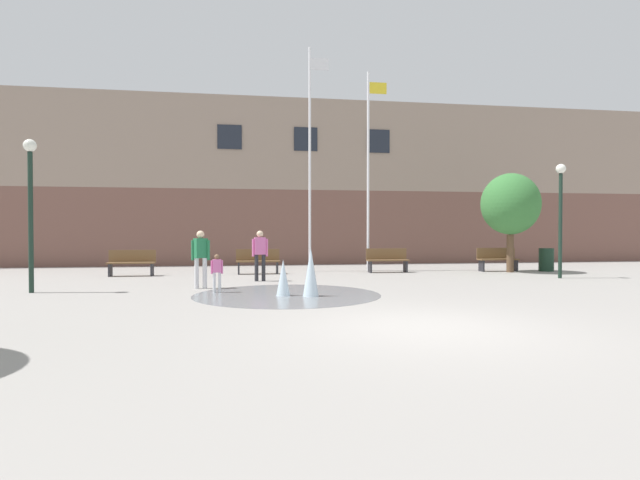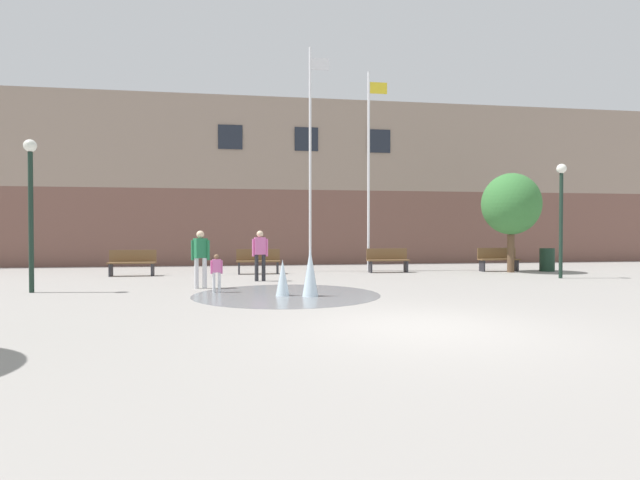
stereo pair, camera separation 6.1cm
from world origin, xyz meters
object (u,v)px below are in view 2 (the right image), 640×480
object	(u,v)px
park_bench_far_right	(498,259)
child_in_fountain	(217,270)
flagpole_left	(311,153)
lamp_post_right_lane	(561,203)
adult_watching	(200,255)
park_bench_far_left	(132,262)
trash_can	(547,260)
park_bench_left_of_flagpoles	(258,261)
flagpole_right	(369,165)
teen_by_trashcan	(260,251)
lamp_post_left_lane	(31,193)
park_bench_center	(388,260)
street_tree_near_building	(511,204)

from	to	relation	value
park_bench_far_right	child_in_fountain	size ratio (longest dim) A/B	1.62
flagpole_left	lamp_post_right_lane	distance (m)	9.13
flagpole_left	adult_watching	bearing A→B (deg)	-125.22
lamp_post_right_lane	park_bench_far_left	bearing A→B (deg)	168.00
trash_can	park_bench_left_of_flagpoles	bearing A→B (deg)	177.40
flagpole_left	flagpole_right	distance (m)	2.38
teen_by_trashcan	lamp_post_right_lane	distance (m)	10.10
park_bench_left_of_flagpoles	child_in_fountain	distance (m)	5.60
park_bench_far_left	trash_can	size ratio (longest dim) A/B	1.78
flagpole_right	park_bench_left_of_flagpoles	bearing A→B (deg)	-168.85
flagpole_left	flagpole_right	xyz separation A→B (m)	(2.35, 0.00, -0.42)
teen_by_trashcan	flagpole_right	xyz separation A→B (m)	(4.44, 3.56, 3.26)
park_bench_left_of_flagpoles	park_bench_far_right	size ratio (longest dim) A/B	1.00
park_bench_left_of_flagpoles	child_in_fountain	bearing A→B (deg)	-102.52
lamp_post_left_lane	trash_can	xyz separation A→B (m)	(17.14, 4.26, -2.11)
park_bench_far_right	flagpole_left	bearing A→B (deg)	171.72
park_bench_center	flagpole_right	bearing A→B (deg)	117.36
park_bench_left_of_flagpoles	flagpole_left	xyz separation A→B (m)	(2.07, 0.87, 4.14)
park_bench_left_of_flagpoles	teen_by_trashcan	xyz separation A→B (m)	(-0.02, -2.69, 0.45)
park_bench_center	park_bench_far_right	distance (m)	4.45
park_bench_far_right	teen_by_trashcan	bearing A→B (deg)	-165.08
teen_by_trashcan	lamp_post_left_lane	bearing A→B (deg)	12.70
park_bench_left_of_flagpoles	park_bench_center	size ratio (longest dim) A/B	1.00
park_bench_center	lamp_post_right_lane	bearing A→B (deg)	-32.15
park_bench_far_left	flagpole_left	bearing A→B (deg)	9.31
park_bench_far_right	trash_can	size ratio (longest dim) A/B	1.78
park_bench_left_of_flagpoles	park_bench_center	xyz separation A→B (m)	(4.91, -0.07, 0.00)
park_bench_center	child_in_fountain	bearing A→B (deg)	-138.63
park_bench_far_left	adult_watching	xyz separation A→B (m)	(2.71, -4.28, 0.45)
trash_can	street_tree_near_building	distance (m)	2.73
park_bench_center	lamp_post_left_lane	world-z (taller)	lamp_post_left_lane
park_bench_far_left	street_tree_near_building	bearing A→B (deg)	-2.28
park_bench_left_of_flagpoles	child_in_fountain	world-z (taller)	child_in_fountain
park_bench_far_right	teen_by_trashcan	xyz separation A→B (m)	(-9.37, -2.50, 0.45)
child_in_fountain	lamp_post_left_lane	world-z (taller)	lamp_post_left_lane
lamp_post_left_lane	park_bench_far_left	bearing A→B (deg)	71.92
park_bench_left_of_flagpoles	flagpole_right	distance (m)	5.84
child_in_fountain	flagpole_right	size ratio (longest dim) A/B	0.12
flagpole_right	child_in_fountain	bearing A→B (deg)	-131.64
flagpole_right	park_bench_far_right	bearing A→B (deg)	-12.12
park_bench_far_right	teen_by_trashcan	world-z (taller)	teen_by_trashcan
park_bench_center	adult_watching	xyz separation A→B (m)	(-6.61, -4.40, 0.45)
adult_watching	trash_can	bearing A→B (deg)	-15.96
park_bench_center	park_bench_far_right	size ratio (longest dim) A/B	1.00
park_bench_left_of_flagpoles	lamp_post_right_lane	size ratio (longest dim) A/B	0.42
lamp_post_left_lane	street_tree_near_building	distance (m)	15.99
lamp_post_left_lane	flagpole_left	bearing A→B (deg)	35.28
park_bench_far_left	teen_by_trashcan	size ratio (longest dim) A/B	1.01
trash_can	lamp_post_left_lane	bearing A→B (deg)	-166.05
child_in_fountain	trash_can	size ratio (longest dim) A/B	1.10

